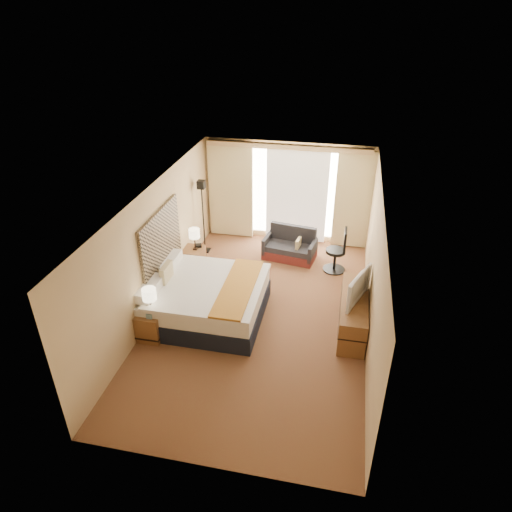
% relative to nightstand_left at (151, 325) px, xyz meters
% --- Properties ---
extents(floor, '(4.20, 7.00, 0.02)m').
position_rel_nightstand_left_xyz_m(floor, '(1.87, 1.05, -0.28)').
color(floor, '#531719').
rests_on(floor, ground).
extents(ceiling, '(4.20, 7.00, 0.02)m').
position_rel_nightstand_left_xyz_m(ceiling, '(1.87, 1.05, 2.33)').
color(ceiling, silver).
rests_on(ceiling, wall_back).
extents(wall_back, '(4.20, 0.02, 2.60)m').
position_rel_nightstand_left_xyz_m(wall_back, '(1.87, 4.55, 1.02)').
color(wall_back, tan).
rests_on(wall_back, ground).
extents(wall_front, '(4.20, 0.02, 2.60)m').
position_rel_nightstand_left_xyz_m(wall_front, '(1.87, -2.45, 1.02)').
color(wall_front, tan).
rests_on(wall_front, ground).
extents(wall_left, '(0.02, 7.00, 2.60)m').
position_rel_nightstand_left_xyz_m(wall_left, '(-0.23, 1.05, 1.02)').
color(wall_left, tan).
rests_on(wall_left, ground).
extents(wall_right, '(0.02, 7.00, 2.60)m').
position_rel_nightstand_left_xyz_m(wall_right, '(3.97, 1.05, 1.02)').
color(wall_right, tan).
rests_on(wall_right, ground).
extents(headboard, '(0.06, 1.85, 1.50)m').
position_rel_nightstand_left_xyz_m(headboard, '(-0.19, 1.25, 1.01)').
color(headboard, black).
rests_on(headboard, wall_left).
extents(nightstand_left, '(0.45, 0.52, 0.55)m').
position_rel_nightstand_left_xyz_m(nightstand_left, '(0.00, 0.00, 0.00)').
color(nightstand_left, brown).
rests_on(nightstand_left, floor).
extents(nightstand_right, '(0.45, 0.52, 0.55)m').
position_rel_nightstand_left_xyz_m(nightstand_right, '(0.00, 2.50, 0.00)').
color(nightstand_right, brown).
rests_on(nightstand_right, floor).
extents(media_dresser, '(0.50, 1.80, 0.70)m').
position_rel_nightstand_left_xyz_m(media_dresser, '(3.70, 1.05, 0.07)').
color(media_dresser, brown).
rests_on(media_dresser, floor).
extents(window, '(2.30, 0.02, 2.30)m').
position_rel_nightstand_left_xyz_m(window, '(2.12, 4.52, 1.04)').
color(window, white).
rests_on(window, wall_back).
extents(curtains, '(4.12, 0.19, 2.56)m').
position_rel_nightstand_left_xyz_m(curtains, '(1.87, 4.44, 1.13)').
color(curtains, beige).
rests_on(curtains, floor).
extents(bed, '(2.25, 2.06, 1.09)m').
position_rel_nightstand_left_xyz_m(bed, '(0.81, 0.84, 0.13)').
color(bed, black).
rests_on(bed, floor).
extents(loveseat, '(1.33, 0.85, 0.78)m').
position_rel_nightstand_left_xyz_m(loveseat, '(2.13, 3.54, -0.02)').
color(loveseat, maroon).
rests_on(loveseat, floor).
extents(floor_lamp, '(0.24, 0.24, 1.88)m').
position_rel_nightstand_left_xyz_m(floor_lamp, '(-0.03, 3.43, 1.05)').
color(floor_lamp, black).
rests_on(floor_lamp, floor).
extents(desk_chair, '(0.52, 0.52, 1.07)m').
position_rel_nightstand_left_xyz_m(desk_chair, '(3.29, 3.15, 0.20)').
color(desk_chair, black).
rests_on(desk_chair, floor).
extents(lamp_left, '(0.26, 0.26, 0.55)m').
position_rel_nightstand_left_xyz_m(lamp_left, '(0.05, -0.01, 0.70)').
color(lamp_left, black).
rests_on(lamp_left, nightstand_left).
extents(lamp_right, '(0.25, 0.25, 0.52)m').
position_rel_nightstand_left_xyz_m(lamp_right, '(0.06, 2.49, 0.68)').
color(lamp_right, black).
rests_on(lamp_right, nightstand_right).
extents(tissue_box, '(0.12, 0.12, 0.10)m').
position_rel_nightstand_left_xyz_m(tissue_box, '(0.06, -0.13, 0.32)').
color(tissue_box, '#7BA5BE').
rests_on(tissue_box, nightstand_left).
extents(telephone, '(0.19, 0.17, 0.06)m').
position_rel_nightstand_left_xyz_m(telephone, '(0.08, 2.62, 0.31)').
color(telephone, black).
rests_on(telephone, nightstand_right).
extents(television, '(0.49, 0.98, 0.58)m').
position_rel_nightstand_left_xyz_m(television, '(3.65, 1.00, 0.71)').
color(television, black).
rests_on(television, media_dresser).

